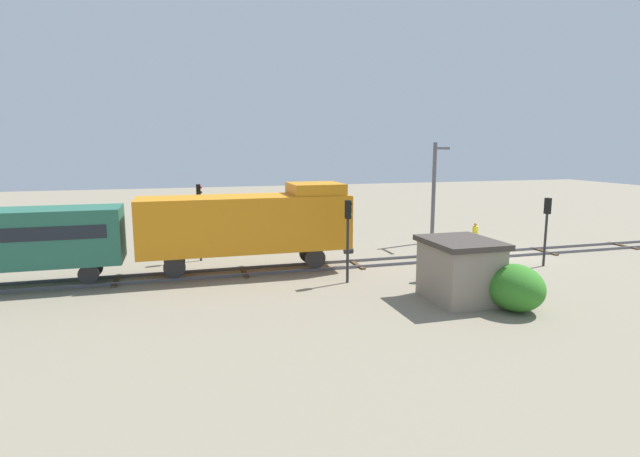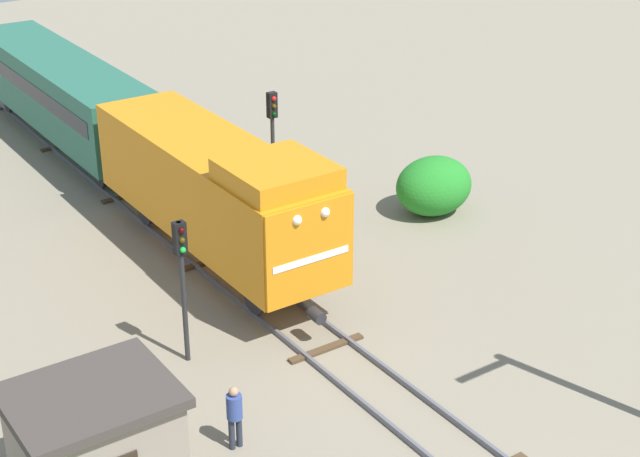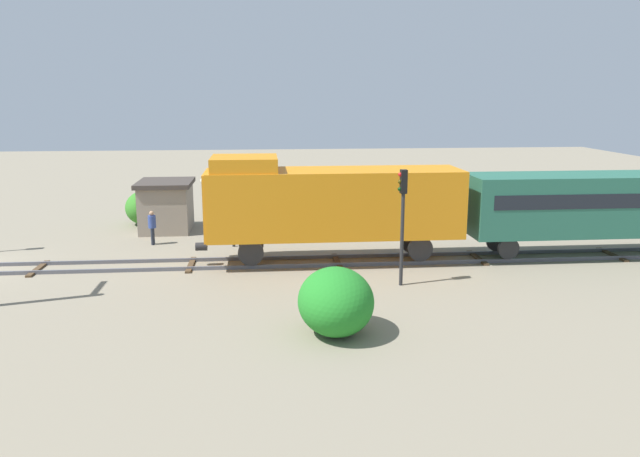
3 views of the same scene
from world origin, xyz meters
name	(u,v)px [view 2 (image 2 of 3)]	position (x,y,z in m)	size (l,w,h in m)	color
locomotive	(216,187)	(0.00, 15.78, 2.77)	(2.90, 11.60, 4.60)	orange
passenger_car_leading	(61,88)	(0.00, 29.12, 2.52)	(2.84, 14.00, 3.66)	#26604C
traffic_signal_mid	(182,266)	(-3.40, 11.40, 2.88)	(0.32, 0.34, 4.14)	#262628
traffic_signal_far	(273,131)	(3.60, 18.21, 3.15)	(0.32, 0.34, 4.56)	#262628
worker_by_signal	(235,413)	(-4.20, 7.37, 1.00)	(0.38, 0.38, 1.70)	#262B38
relay_hut	(96,444)	(-7.50, 7.60, 1.39)	(3.50, 2.90, 2.74)	gray
bush_mid	(434,186)	(8.39, 15.08, 1.06)	(2.91, 2.38, 2.11)	#238026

